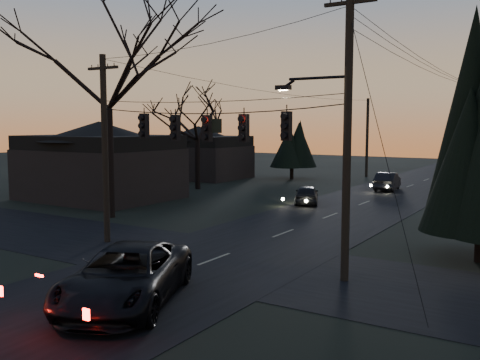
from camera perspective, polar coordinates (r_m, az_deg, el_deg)
The scene contains 15 objects.
main_road at distance 30.26m, azimuth 8.15°, elevation -4.35°, with size 8.00×120.00×0.02m, color black.
cross_road at distance 21.70m, azimuth -2.76°, elevation -8.45°, with size 60.00×7.00×0.02m, color black.
utility_pole_right at distance 19.21m, azimuth 11.06°, elevation -10.50°, with size 5.00×0.30×10.00m, color black, non-canonical shape.
utility_pole_left at distance 25.52m, azimuth -13.96°, elevation -6.44°, with size 1.80×0.30×8.50m, color black, non-canonical shape.
utility_pole_far_r at distance 46.03m, azimuth 23.70°, elevation -1.26°, with size 1.80×0.30×8.50m, color black, non-canonical shape.
utility_pole_far_l at distance 56.47m, azimuth 13.31°, elevation 0.35°, with size 0.30×0.30×8.00m, color black, non-canonical shape.
span_signal_assembly at distance 21.16m, azimuth -3.37°, elevation 5.67°, with size 11.50×0.44×1.52m.
bare_tree_left at distance 31.81m, azimuth -13.96°, elevation 11.92°, with size 9.69×9.69×12.57m.
bare_tree_dist at distance 44.44m, azimuth -4.59°, elevation 6.40°, with size 7.20×7.20×8.21m.
evergreen_dist at distance 52.67m, azimuth 5.57°, elevation 3.75°, with size 3.66×3.66×5.54m.
house_left_near at distance 39.89m, azimuth -14.72°, elevation 2.05°, with size 10.00×8.00×5.60m.
house_left_far at distance 53.88m, azimuth -4.45°, elevation 3.00°, with size 9.00×7.00×5.20m.
suv_near at distance 16.68m, azimuth -12.04°, elevation -10.01°, with size 2.86×6.19×1.72m, color black.
sedan_oncoming_a at distance 36.46m, azimuth 7.11°, elevation -1.56°, with size 1.52×3.79×1.29m, color black.
sedan_oncoming_b at distance 45.28m, azimuth 15.45°, elevation -0.16°, with size 1.54×4.40×1.45m, color black.
Camera 1 is at (12.03, -7.24, 5.43)m, focal length 40.00 mm.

